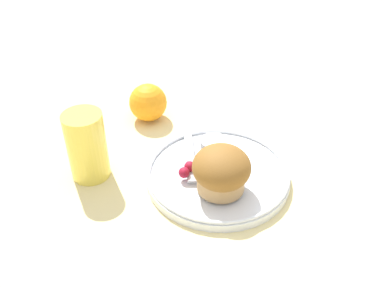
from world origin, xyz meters
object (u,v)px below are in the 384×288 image
at_px(muffin, 221,170).
at_px(juice_glass, 87,146).
at_px(butter_knife, 189,150).
at_px(orange_fruit, 148,103).

height_order(muffin, juice_glass, juice_glass).
height_order(butter_knife, orange_fruit, orange_fruit).
distance_m(butter_knife, juice_glass, 0.17).
bearing_deg(muffin, butter_knife, 59.06).
height_order(muffin, orange_fruit, muffin).
relative_size(butter_knife, juice_glass, 1.20).
relative_size(butter_knife, orange_fruit, 1.92).
bearing_deg(orange_fruit, butter_knife, -117.60).
bearing_deg(juice_glass, muffin, -73.57).
bearing_deg(muffin, juice_glass, 106.43).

